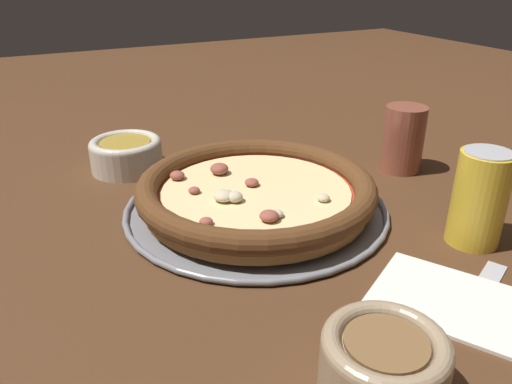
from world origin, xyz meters
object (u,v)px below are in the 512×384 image
bowl_near (126,153)px  napkin (452,299)px  fork (481,292)px  drinking_cup (403,139)px  pizza_tray (256,208)px  beverage_can (480,198)px  bowl_far (383,364)px  pizza (256,191)px

bowl_near → napkin: size_ratio=0.61×
fork → drinking_cup: bearing=37.2°
pizza_tray → fork: 0.32m
napkin → fork: size_ratio=1.29×
drinking_cup → beverage_can: bearing=160.0°
pizza_tray → napkin: (-0.28, -0.09, -0.00)m
fork → beverage_can: (0.08, -0.08, 0.06)m
bowl_near → fork: bearing=-154.0°
beverage_can → bowl_far: bearing=118.0°
fork → napkin: bearing=149.8°
pizza_tray → beverage_can: 0.30m
pizza → fork: 0.32m
pizza_tray → napkin: pizza_tray is taller
pizza_tray → fork: bearing=-155.6°
fork → beverage_can: size_ratio=1.24×
pizza_tray → bowl_far: bearing=170.0°
bowl_far → napkin: bearing=-67.5°
bowl_near → pizza: bearing=-152.3°
bowl_far → napkin: bowl_far is taller
beverage_can → pizza: bearing=45.9°
fork → beverage_can: 0.13m
pizza → bowl_near: same height
pizza_tray → bowl_far: size_ratio=3.62×
bowl_near → bowl_far: size_ratio=1.16×
bowl_far → drinking_cup: (0.37, -0.35, 0.02)m
bowl_far → beverage_can: beverage_can is taller
pizza_tray → beverage_can: size_ratio=3.05×
pizza_tray → napkin: size_ratio=1.90×
bowl_far → pizza: bearing=-9.9°
bowl_near → bowl_far: 0.59m
napkin → pizza_tray: bearing=17.5°
pizza → beverage_can: (-0.20, -0.21, 0.03)m
napkin → bowl_near: bearing=22.4°
bowl_far → fork: bowl_far is taller
pizza → beverage_can: beverage_can is taller
bowl_far → fork: (0.06, -0.19, -0.03)m
bowl_far → beverage_can: 0.31m
bowl_near → fork: size_ratio=0.79×
bowl_near → napkin: 0.57m
napkin → fork: bearing=-94.7°
bowl_far → fork: size_ratio=0.68×
napkin → fork: (-0.00, -0.04, -0.00)m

